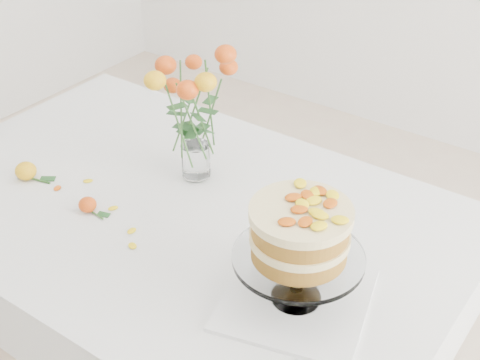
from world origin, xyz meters
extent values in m
cube|color=tan|center=(0.00, 0.00, 0.73)|extent=(1.40, 0.90, 0.04)
cylinder|color=tan|center=(-0.62, 0.37, 0.35)|extent=(0.06, 0.06, 0.71)
cylinder|color=tan|center=(0.62, 0.37, 0.35)|extent=(0.06, 0.06, 0.71)
cube|color=white|center=(0.00, 0.00, 0.75)|extent=(1.42, 0.92, 0.01)
cube|color=white|center=(0.00, 0.46, 0.65)|extent=(1.42, 0.01, 0.20)
cube|color=white|center=(0.00, -0.46, 0.65)|extent=(1.42, 0.01, 0.20)
cube|color=white|center=(-0.71, 0.00, 0.65)|extent=(0.01, 0.92, 0.20)
cube|color=white|center=(0.42, -0.11, 0.76)|extent=(0.36, 0.36, 0.01)
cylinder|color=white|center=(0.42, -0.11, 0.83)|extent=(0.03, 0.03, 0.09)
cylinder|color=white|center=(0.42, -0.11, 0.88)|extent=(0.27, 0.27, 0.01)
cylinder|color=brown|center=(0.42, -0.11, 0.90)|extent=(0.21, 0.21, 0.04)
cylinder|color=#FFE4A4|center=(0.42, -0.11, 0.93)|extent=(0.22, 0.22, 0.02)
cylinder|color=brown|center=(0.42, -0.11, 0.96)|extent=(0.21, 0.21, 0.04)
cylinder|color=#FFE4A4|center=(0.42, -0.11, 0.98)|extent=(0.22, 0.22, 0.02)
cylinder|color=white|center=(-0.04, 0.14, 0.76)|extent=(0.06, 0.06, 0.01)
cylinder|color=white|center=(-0.04, 0.14, 0.81)|extent=(0.08, 0.08, 0.09)
ellipsoid|color=yellow|center=(-0.40, -0.13, 0.78)|extent=(0.06, 0.06, 0.05)
cylinder|color=#315E25|center=(-0.36, -0.12, 0.76)|extent=(0.07, 0.02, 0.01)
ellipsoid|color=#B83F09|center=(-0.16, -0.14, 0.78)|extent=(0.04, 0.04, 0.04)
cylinder|color=#315E25|center=(-0.13, -0.14, 0.76)|extent=(0.05, 0.01, 0.00)
ellipsoid|color=yellow|center=(-0.12, -0.10, 0.76)|extent=(0.03, 0.02, 0.00)
ellipsoid|color=yellow|center=(-0.02, -0.14, 0.76)|extent=(0.03, 0.02, 0.00)
ellipsoid|color=yellow|center=(0.02, -0.18, 0.76)|extent=(0.03, 0.02, 0.00)
ellipsoid|color=yellow|center=(-0.26, -0.05, 0.76)|extent=(0.03, 0.02, 0.00)
ellipsoid|color=yellow|center=(-0.30, -0.12, 0.76)|extent=(0.03, 0.02, 0.00)
ellipsoid|color=yellow|center=(0.30, -0.08, 0.76)|extent=(0.03, 0.02, 0.00)
camera|label=1|loc=(0.91, -1.01, 1.73)|focal=50.00mm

